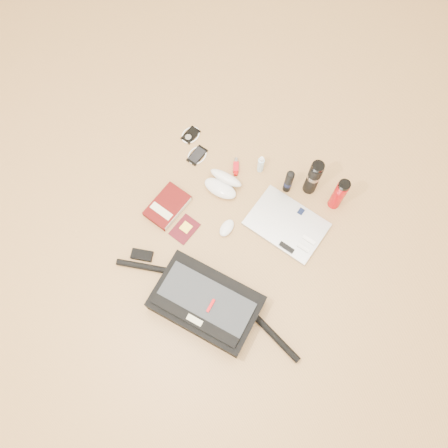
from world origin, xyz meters
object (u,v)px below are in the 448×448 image
object	(u,v)px
laptop	(287,225)
book	(168,206)
thermos_red	(339,194)
messenger_bag	(206,303)
thermos_black	(313,177)

from	to	relation	value
laptop	book	xyz separation A→B (m)	(-0.58, -0.15, 0.01)
thermos_red	laptop	bearing A→B (deg)	-130.89
messenger_bag	thermos_red	xyz separation A→B (m)	(0.38, 0.72, 0.05)
thermos_red	thermos_black	bearing A→B (deg)	167.67
laptop	thermos_red	xyz separation A→B (m)	(0.18, 0.20, 0.10)
laptop	messenger_bag	bearing A→B (deg)	-98.96
messenger_bag	book	world-z (taller)	messenger_bag
messenger_bag	laptop	world-z (taller)	messenger_bag
messenger_bag	book	size ratio (longest dim) A/B	3.93
laptop	thermos_black	size ratio (longest dim) A/B	1.66
laptop	book	size ratio (longest dim) A/B	1.69
thermos_black	thermos_red	bearing A→B (deg)	-12.33
messenger_bag	laptop	bearing A→B (deg)	73.55
book	thermos_black	bearing A→B (deg)	45.41
messenger_bag	thermos_black	size ratio (longest dim) A/B	3.86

